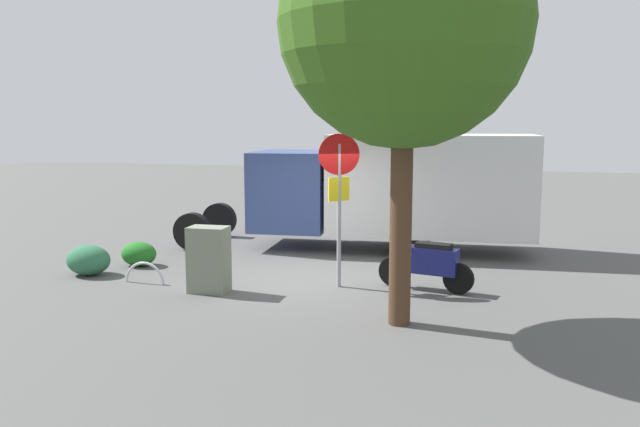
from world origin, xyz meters
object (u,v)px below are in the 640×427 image
(box_truck_near, at_px, (389,185))
(utility_cabinet, at_px, (209,260))
(motorcycle, at_px, (427,262))
(street_tree, at_px, (404,23))
(bike_rack_hoop, at_px, (145,283))
(stop_sign, at_px, (339,186))

(box_truck_near, relative_size, utility_cabinet, 7.12)
(motorcycle, distance_m, street_tree, 4.52)
(motorcycle, xyz_separation_m, bike_rack_hoop, (5.28, 0.93, -0.52))
(stop_sign, xyz_separation_m, bike_rack_hoop, (3.66, 0.73, -1.91))
(street_tree, height_order, bike_rack_hoop, street_tree)
(box_truck_near, xyz_separation_m, utility_cabinet, (2.50, 4.77, -0.96))
(stop_sign, height_order, street_tree, street_tree)
(box_truck_near, relative_size, bike_rack_hoop, 10.09)
(utility_cabinet, distance_m, bike_rack_hoop, 1.61)
(stop_sign, bearing_deg, box_truck_near, -94.71)
(box_truck_near, bearing_deg, stop_sign, 81.12)
(street_tree, bearing_deg, box_truck_near, -78.90)
(street_tree, bearing_deg, utility_cabinet, -14.82)
(box_truck_near, distance_m, motorcycle, 3.96)
(street_tree, xyz_separation_m, utility_cabinet, (3.62, -0.96, -3.90))
(motorcycle, distance_m, bike_rack_hoop, 5.39)
(street_tree, bearing_deg, bike_rack_hoop, -13.36)
(motorcycle, relative_size, bike_rack_hoop, 2.11)
(motorcycle, bearing_deg, box_truck_near, -57.81)
(motorcycle, relative_size, street_tree, 0.28)
(utility_cabinet, xyz_separation_m, bike_rack_hoop, (1.47, -0.25, -0.60))
(bike_rack_hoop, bearing_deg, stop_sign, -168.70)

